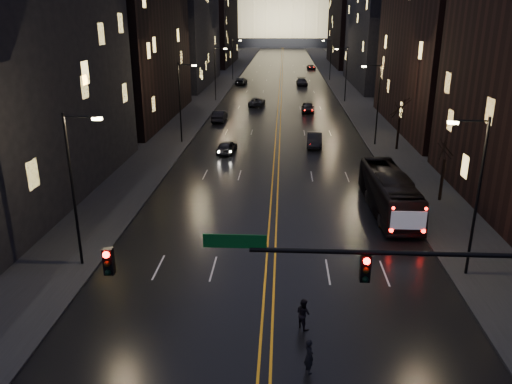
# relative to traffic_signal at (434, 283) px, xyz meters

# --- Properties ---
(road) EXTENTS (20.00, 320.00, 0.02)m
(road) POSITION_rel_traffic_signal_xyz_m (-5.91, 130.00, -5.09)
(road) COLOR black
(road) RESTS_ON ground
(sidewalk_left) EXTENTS (8.00, 320.00, 0.16)m
(sidewalk_left) POSITION_rel_traffic_signal_xyz_m (-19.91, 130.00, -5.02)
(sidewalk_left) COLOR black
(sidewalk_left) RESTS_ON ground
(sidewalk_right) EXTENTS (8.00, 320.00, 0.16)m
(sidewalk_right) POSITION_rel_traffic_signal_xyz_m (8.09, 130.00, -5.02)
(sidewalk_right) COLOR black
(sidewalk_right) RESTS_ON ground
(center_line) EXTENTS (0.62, 320.00, 0.01)m
(center_line) POSITION_rel_traffic_signal_xyz_m (-5.91, 130.00, -5.08)
(center_line) COLOR orange
(center_line) RESTS_ON road
(building_left_mid) EXTENTS (12.00, 30.00, 28.00)m
(building_left_mid) POSITION_rel_traffic_signal_xyz_m (-26.91, 54.00, 8.90)
(building_left_mid) COLOR black
(building_left_mid) RESTS_ON ground
(building_left_far) EXTENTS (12.00, 34.00, 20.00)m
(building_left_far) POSITION_rel_traffic_signal_xyz_m (-26.91, 92.00, 4.90)
(building_left_far) COLOR black
(building_left_far) RESTS_ON ground
(building_left_dist) EXTENTS (12.00, 40.00, 24.00)m
(building_left_dist) POSITION_rel_traffic_signal_xyz_m (-26.91, 140.00, 6.90)
(building_left_dist) COLOR black
(building_left_dist) RESTS_ON ground
(building_right_mid) EXTENTS (12.00, 34.00, 26.00)m
(building_right_mid) POSITION_rel_traffic_signal_xyz_m (15.09, 92.00, 7.90)
(building_right_mid) COLOR black
(building_right_mid) RESTS_ON ground
(building_right_dist) EXTENTS (12.00, 40.00, 22.00)m
(building_right_dist) POSITION_rel_traffic_signal_xyz_m (15.09, 140.00, 5.90)
(building_right_dist) COLOR black
(building_right_dist) RESTS_ON ground
(capitol) EXTENTS (90.00, 50.00, 58.50)m
(capitol) POSITION_rel_traffic_signal_xyz_m (-5.91, 250.00, 12.05)
(capitol) COLOR black
(capitol) RESTS_ON ground
(traffic_signal) EXTENTS (17.29, 0.45, 7.00)m
(traffic_signal) POSITION_rel_traffic_signal_xyz_m (0.00, 0.00, 0.00)
(traffic_signal) COLOR black
(traffic_signal) RESTS_ON ground
(streetlamp_right_near) EXTENTS (2.13, 0.25, 9.00)m
(streetlamp_right_near) POSITION_rel_traffic_signal_xyz_m (4.91, 10.00, -0.02)
(streetlamp_right_near) COLOR black
(streetlamp_right_near) RESTS_ON ground
(streetlamp_left_near) EXTENTS (2.13, 0.25, 9.00)m
(streetlamp_left_near) POSITION_rel_traffic_signal_xyz_m (-16.72, 10.00, -0.02)
(streetlamp_left_near) COLOR black
(streetlamp_left_near) RESTS_ON ground
(streetlamp_right_mid) EXTENTS (2.13, 0.25, 9.00)m
(streetlamp_right_mid) POSITION_rel_traffic_signal_xyz_m (4.91, 40.00, -0.02)
(streetlamp_right_mid) COLOR black
(streetlamp_right_mid) RESTS_ON ground
(streetlamp_left_mid) EXTENTS (2.13, 0.25, 9.00)m
(streetlamp_left_mid) POSITION_rel_traffic_signal_xyz_m (-16.72, 40.00, -0.02)
(streetlamp_left_mid) COLOR black
(streetlamp_left_mid) RESTS_ON ground
(streetlamp_right_far) EXTENTS (2.13, 0.25, 9.00)m
(streetlamp_right_far) POSITION_rel_traffic_signal_xyz_m (4.91, 70.00, -0.02)
(streetlamp_right_far) COLOR black
(streetlamp_right_far) RESTS_ON ground
(streetlamp_left_far) EXTENTS (2.13, 0.25, 9.00)m
(streetlamp_left_far) POSITION_rel_traffic_signal_xyz_m (-16.72, 70.00, -0.02)
(streetlamp_left_far) COLOR black
(streetlamp_left_far) RESTS_ON ground
(streetlamp_right_dist) EXTENTS (2.13, 0.25, 9.00)m
(streetlamp_right_dist) POSITION_rel_traffic_signal_xyz_m (4.91, 100.00, -0.02)
(streetlamp_right_dist) COLOR black
(streetlamp_right_dist) RESTS_ON ground
(streetlamp_left_dist) EXTENTS (2.13, 0.25, 9.00)m
(streetlamp_left_dist) POSITION_rel_traffic_signal_xyz_m (-16.72, 100.00, -0.02)
(streetlamp_left_dist) COLOR black
(streetlamp_left_dist) RESTS_ON ground
(tree_right_mid) EXTENTS (2.40, 2.40, 6.65)m
(tree_right_mid) POSITION_rel_traffic_signal_xyz_m (7.09, 22.00, -0.58)
(tree_right_mid) COLOR black
(tree_right_mid) RESTS_ON ground
(tree_right_far) EXTENTS (2.40, 2.40, 6.65)m
(tree_right_far) POSITION_rel_traffic_signal_xyz_m (7.09, 38.00, -0.58)
(tree_right_far) COLOR black
(tree_right_far) RESTS_ON ground
(bus) EXTENTS (2.86, 10.95, 3.03)m
(bus) POSITION_rel_traffic_signal_xyz_m (2.59, 19.61, -3.59)
(bus) COLOR black
(bus) RESTS_ON ground
(oncoming_car_a) EXTENTS (2.14, 4.31, 1.41)m
(oncoming_car_a) POSITION_rel_traffic_signal_xyz_m (-11.24, 35.79, -4.40)
(oncoming_car_a) COLOR black
(oncoming_car_a) RESTS_ON ground
(oncoming_car_b) EXTENTS (1.74, 4.70, 1.54)m
(oncoming_car_b) POSITION_rel_traffic_signal_xyz_m (-14.10, 52.61, -4.34)
(oncoming_car_b) COLOR black
(oncoming_car_b) RESTS_ON ground
(oncoming_car_c) EXTENTS (2.74, 5.11, 1.37)m
(oncoming_car_c) POSITION_rel_traffic_signal_xyz_m (-9.58, 65.66, -4.42)
(oncoming_car_c) COLOR black
(oncoming_car_c) RESTS_ON ground
(oncoming_car_d) EXTENTS (2.53, 5.34, 1.50)m
(oncoming_car_d) POSITION_rel_traffic_signal_xyz_m (-14.41, 92.70, -4.35)
(oncoming_car_d) COLOR black
(oncoming_car_d) RESTS_ON ground
(receding_car_a) EXTENTS (1.89, 4.72, 1.53)m
(receding_car_a) POSITION_rel_traffic_signal_xyz_m (-1.75, 39.24, -4.34)
(receding_car_a) COLOR black
(receding_car_a) RESTS_ON ground
(receding_car_b) EXTENTS (1.97, 4.68, 1.58)m
(receding_car_b) POSITION_rel_traffic_signal_xyz_m (-1.59, 59.97, -4.31)
(receding_car_b) COLOR black
(receding_car_b) RESTS_ON ground
(receding_car_c) EXTENTS (2.37, 5.39, 1.54)m
(receding_car_c) POSITION_rel_traffic_signal_xyz_m (-1.45, 91.04, -4.33)
(receding_car_c) COLOR black
(receding_car_c) RESTS_ON ground
(receding_car_d) EXTENTS (2.43, 4.58, 1.23)m
(receding_car_d) POSITION_rel_traffic_signal_xyz_m (2.25, 125.82, -4.49)
(receding_car_d) COLOR black
(receding_car_d) RESTS_ON ground
(pedestrian_a) EXTENTS (0.57, 0.67, 1.55)m
(pedestrian_a) POSITION_rel_traffic_signal_xyz_m (-4.11, 1.43, -4.33)
(pedestrian_a) COLOR black
(pedestrian_a) RESTS_ON ground
(pedestrian_b) EXTENTS (0.78, 0.83, 1.52)m
(pedestrian_b) POSITION_rel_traffic_signal_xyz_m (-4.23, 4.52, -4.34)
(pedestrian_b) COLOR black
(pedestrian_b) RESTS_ON ground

